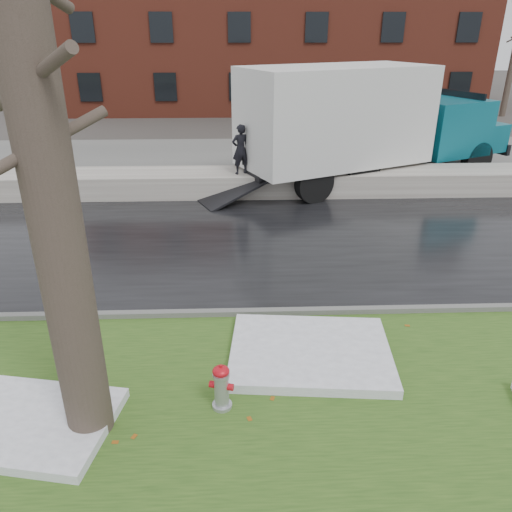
{
  "coord_description": "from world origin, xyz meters",
  "views": [
    {
      "loc": [
        -0.38,
        -7.11,
        4.97
      ],
      "look_at": [
        -0.06,
        1.55,
        1.0
      ],
      "focal_mm": 35.0,
      "sensor_mm": 36.0,
      "label": 1
    }
  ],
  "objects_px": {
    "tree": "(43,152)",
    "worker": "(241,149)",
    "box_truck": "(365,122)",
    "fire_hydrant": "(222,385)"
  },
  "relations": [
    {
      "from": "tree",
      "to": "worker",
      "type": "relative_size",
      "value": 4.8
    },
    {
      "from": "tree",
      "to": "box_truck",
      "type": "xyz_separation_m",
      "value": [
        6.36,
        11.73,
        -1.71
      ]
    },
    {
      "from": "tree",
      "to": "box_truck",
      "type": "bearing_deg",
      "value": 61.54
    },
    {
      "from": "fire_hydrant",
      "to": "worker",
      "type": "height_order",
      "value": "worker"
    },
    {
      "from": "fire_hydrant",
      "to": "tree",
      "type": "xyz_separation_m",
      "value": [
        -1.77,
        -0.32,
        3.36
      ]
    },
    {
      "from": "fire_hydrant",
      "to": "tree",
      "type": "distance_m",
      "value": 3.8
    },
    {
      "from": "box_truck",
      "to": "fire_hydrant",
      "type": "bearing_deg",
      "value": -136.43
    },
    {
      "from": "fire_hydrant",
      "to": "box_truck",
      "type": "distance_m",
      "value": 12.41
    },
    {
      "from": "box_truck",
      "to": "worker",
      "type": "distance_m",
      "value": 4.52
    },
    {
      "from": "box_truck",
      "to": "worker",
      "type": "height_order",
      "value": "box_truck"
    }
  ]
}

